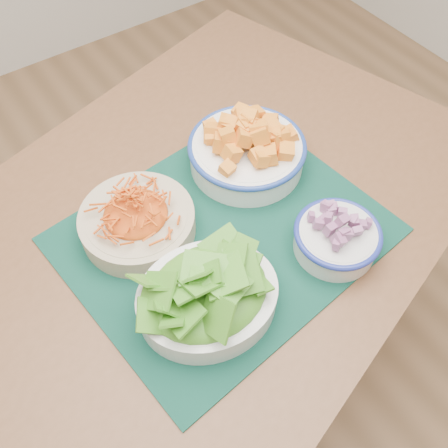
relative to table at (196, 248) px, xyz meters
name	(u,v)px	position (x,y,z in m)	size (l,w,h in m)	color
ground	(275,427)	(0.06, -0.27, -0.65)	(4.00, 4.00, 0.00)	#9B724B
table	(196,248)	(0.00, 0.00, 0.00)	(1.36, 1.09, 0.75)	brown
placemat	(224,234)	(0.03, -0.06, 0.10)	(0.54, 0.44, 0.00)	black
carrot_bowl	(137,218)	(-0.10, 0.03, 0.14)	(0.25, 0.25, 0.08)	#BCAC8B
squash_bowl	(247,146)	(0.16, 0.05, 0.16)	(0.26, 0.26, 0.11)	white
lettuce_bowl	(207,291)	(-0.08, -0.17, 0.16)	(0.26, 0.24, 0.11)	silver
onion_bowl	(337,236)	(0.17, -0.20, 0.14)	(0.17, 0.17, 0.08)	silver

